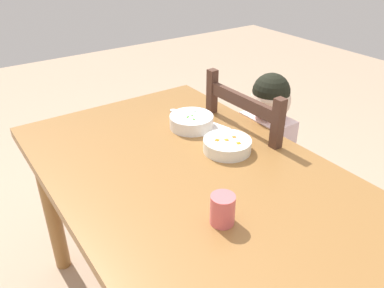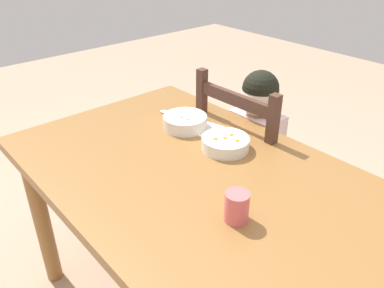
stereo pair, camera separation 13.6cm
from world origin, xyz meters
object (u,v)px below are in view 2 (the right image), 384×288
(bowl_of_carrots, at_px, (225,143))
(drinking_cup, at_px, (237,207))
(child_figure, at_px, (252,142))
(spoon, at_px, (169,113))
(dining_table, at_px, (194,196))
(bowl_of_peas, at_px, (185,121))
(dining_chair, at_px, (250,174))

(bowl_of_carrots, distance_m, drinking_cup, 0.39)
(child_figure, xyz_separation_m, spoon, (-0.26, -0.26, 0.13))
(dining_table, distance_m, drinking_cup, 0.31)
(bowl_of_carrots, bearing_deg, drinking_cup, -40.99)
(bowl_of_carrots, bearing_deg, bowl_of_peas, -179.99)
(dining_chair, xyz_separation_m, drinking_cup, (0.41, -0.56, 0.34))
(bowl_of_peas, bearing_deg, spoon, 168.19)
(bowl_of_carrots, bearing_deg, dining_chair, 110.88)
(child_figure, relative_size, spoon, 7.01)
(dining_table, relative_size, dining_chair, 1.43)
(child_figure, distance_m, spoon, 0.39)
(dining_table, distance_m, dining_chair, 0.54)
(dining_table, height_order, bowl_of_peas, bowl_of_peas)
(dining_table, relative_size, spoon, 9.99)
(dining_chair, height_order, bowl_of_peas, dining_chair)
(bowl_of_carrots, distance_m, spoon, 0.38)
(dining_chair, distance_m, drinking_cup, 0.77)
(dining_table, xyz_separation_m, child_figure, (-0.15, 0.47, -0.02))
(dining_table, bearing_deg, drinking_cup, -16.21)
(bowl_of_peas, bearing_deg, bowl_of_carrots, 0.01)
(dining_chair, distance_m, bowl_of_carrots, 0.45)
(drinking_cup, bearing_deg, spoon, 156.79)
(spoon, bearing_deg, bowl_of_peas, -11.81)
(bowl_of_peas, relative_size, bowl_of_carrots, 1.01)
(spoon, bearing_deg, dining_chair, 45.26)
(bowl_of_peas, xyz_separation_m, drinking_cup, (0.53, -0.26, 0.02))
(dining_chair, height_order, drinking_cup, dining_chair)
(dining_table, height_order, dining_chair, dining_chair)
(bowl_of_peas, height_order, spoon, bowl_of_peas)
(spoon, height_order, drinking_cup, drinking_cup)
(dining_chair, distance_m, spoon, 0.48)
(spoon, relative_size, drinking_cup, 1.51)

